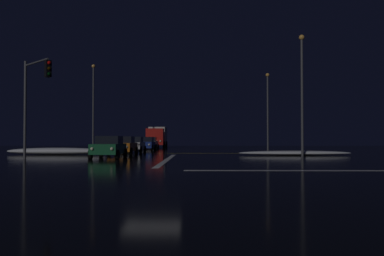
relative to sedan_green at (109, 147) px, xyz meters
The scene contains 16 objects.
ground 11.87m from the sedan_green, 68.94° to the right, with size 120.00×120.00×0.10m, color black.
stop_line_north 4.69m from the sedan_green, 22.94° to the right, with size 0.35×15.92×0.01m.
centre_line_ns 10.71m from the sedan_green, 66.53° to the left, with size 22.00×0.15×0.01m.
crosswalk_bar_east 17.54m from the sedan_green, 39.09° to the right, with size 15.92×0.40×0.01m.
snow_bank_left_curb 8.53m from the sedan_green, 132.87° to the left, with size 8.66×1.50×0.60m.
snow_bank_right_curb 15.19m from the sedan_green, 19.55° to the left, with size 9.25×1.50×0.38m.
sedan_green is the anchor object (origin of this frame).
sedan_orange 5.95m from the sedan_green, 90.40° to the left, with size 2.02×4.33×1.57m.
sedan_white 11.63m from the sedan_green, 90.06° to the left, with size 2.02×4.33×1.57m.
sedan_blue 18.09m from the sedan_green, 88.82° to the left, with size 2.02×4.33×1.57m.
sedan_silver 24.37m from the sedan_green, 89.63° to the left, with size 2.02×4.33×1.57m.
box_truck 32.42m from the sedan_green, 89.42° to the left, with size 2.68×8.28×3.08m.
traffic_signal_nw 6.24m from the sedan_green, 151.45° to the right, with size 2.72×2.72×6.64m.
streetlamp_right_near 15.81m from the sedan_green, 14.59° to the left, with size 0.44×0.44×9.69m.
streetlamp_right_far 25.00m from the sedan_green, 53.59° to the left, with size 0.44×0.44×9.14m.
streetlamp_left_far 21.31m from the sedan_green, 107.10° to the left, with size 0.44×0.44×10.22m.
Camera 1 is at (1.96, -18.19, 1.41)m, focal length 38.84 mm.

